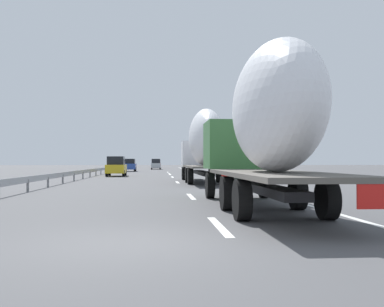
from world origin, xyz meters
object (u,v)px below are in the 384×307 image
object	(u,v)px
truck_trailing	(265,125)
car_silver_hatch	(156,164)
car_yellow_coupe	(116,166)
car_red_compact	(157,164)
car_blue_sedan	(130,165)
truck_lead	(204,143)
road_sign	(212,155)

from	to	relation	value
truck_trailing	car_silver_hatch	distance (m)	69.59
car_yellow_coupe	car_red_compact	xyz separation A→B (m)	(53.64, -3.93, -0.05)
car_yellow_coupe	car_blue_sedan	world-z (taller)	car_yellow_coupe
truck_trailing	car_red_compact	bearing A→B (deg)	2.28
car_silver_hatch	car_red_compact	xyz separation A→B (m)	(16.24, -0.10, -0.04)
car_blue_sedan	car_silver_hatch	distance (m)	16.65
car_yellow_coupe	car_silver_hatch	distance (m)	37.60
truck_trailing	car_blue_sedan	world-z (taller)	truck_trailing
truck_trailing	car_red_compact	size ratio (longest dim) A/B	2.62
truck_lead	road_sign	bearing A→B (deg)	-8.65
truck_lead	car_yellow_coupe	distance (m)	16.33
truck_lead	car_yellow_coupe	world-z (taller)	truck_lead
car_yellow_coupe	road_sign	bearing A→B (deg)	-60.49
car_red_compact	car_blue_sedan	bearing A→B (deg)	173.11
car_yellow_coupe	car_silver_hatch	xyz separation A→B (m)	(37.40, -3.84, -0.01)
truck_trailing	car_silver_hatch	world-z (taller)	truck_trailing
truck_trailing	car_yellow_coupe	world-z (taller)	truck_trailing
car_yellow_coupe	car_red_compact	size ratio (longest dim) A/B	0.87
car_blue_sedan	truck_lead	bearing A→B (deg)	-168.40
car_yellow_coupe	car_red_compact	world-z (taller)	car_yellow_coupe
car_red_compact	road_sign	world-z (taller)	road_sign
truck_lead	road_sign	world-z (taller)	truck_lead
truck_trailing	car_blue_sedan	bearing A→B (deg)	7.83
car_silver_hatch	car_yellow_coupe	bearing A→B (deg)	174.14
truck_lead	car_red_compact	xyz separation A→B (m)	(68.12, 3.41, -1.83)
road_sign	car_blue_sedan	bearing A→B (deg)	34.28
car_blue_sedan	car_red_compact	distance (m)	32.67
truck_lead	car_silver_hatch	distance (m)	52.03
truck_trailing	car_blue_sedan	size ratio (longest dim) A/B	2.80
car_yellow_coupe	road_sign	distance (m)	12.06
car_silver_hatch	road_sign	bearing A→B (deg)	-168.16
car_yellow_coupe	car_blue_sedan	size ratio (longest dim) A/B	0.93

